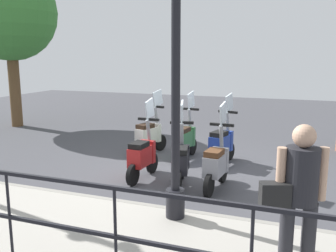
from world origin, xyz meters
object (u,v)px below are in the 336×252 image
at_px(scooter_far_0, 222,143).
at_px(scooter_far_2, 149,134).
at_px(pedestrian_with_bag, 298,192).
at_px(scooter_far_1, 185,139).
at_px(tree_large, 9,14).
at_px(scooter_near_2, 143,155).
at_px(scooter_near_0, 216,163).
at_px(lamp_post_near, 176,74).
at_px(scooter_near_1, 181,160).

relative_size(scooter_far_0, scooter_far_2, 1.00).
xyz_separation_m(pedestrian_with_bag, scooter_far_1, (4.34, 2.53, -0.60)).
xyz_separation_m(pedestrian_with_bag, tree_large, (6.23, 9.06, 2.57)).
bearing_deg(tree_large, scooter_near_2, -119.56).
relative_size(tree_large, scooter_near_2, 3.37).
relative_size(tree_large, scooter_far_2, 3.37).
bearing_deg(scooter_far_1, scooter_near_0, -139.66).
bearing_deg(scooter_far_2, scooter_far_0, -80.92).
bearing_deg(scooter_near_0, scooter_far_1, 37.79).
distance_m(tree_large, scooter_far_1, 7.49).
height_order(pedestrian_with_bag, scooter_near_0, pedestrian_with_bag).
relative_size(pedestrian_with_bag, scooter_far_0, 1.03).
bearing_deg(pedestrian_with_bag, lamp_post_near, 37.35).
height_order(scooter_near_2, scooter_far_2, same).
xyz_separation_m(lamp_post_near, pedestrian_with_bag, (-1.00, -1.60, -1.04)).
xyz_separation_m(scooter_near_2, scooter_far_1, (1.63, -0.33, 0.00)).
xyz_separation_m(scooter_near_1, scooter_far_2, (1.86, 1.41, 0.00)).
height_order(scooter_near_2, scooter_far_0, same).
bearing_deg(scooter_far_1, pedestrian_with_bag, -143.11).
height_order(lamp_post_near, scooter_near_1, lamp_post_near).
relative_size(pedestrian_with_bag, scooter_near_1, 1.03).
relative_size(scooter_near_2, scooter_far_1, 1.00).
distance_m(lamp_post_near, scooter_near_1, 2.34).
bearing_deg(lamp_post_near, scooter_far_0, 0.89).
height_order(scooter_near_0, scooter_far_0, same).
bearing_deg(scooter_near_2, scooter_far_2, 21.81).
bearing_deg(scooter_near_1, lamp_post_near, -178.59).
xyz_separation_m(scooter_near_0, scooter_near_1, (-0.04, 0.65, 0.00)).
height_order(pedestrian_with_bag, scooter_far_1, pedestrian_with_bag).
relative_size(scooter_near_1, scooter_near_2, 1.00).
height_order(tree_large, scooter_far_1, tree_large).
relative_size(scooter_near_0, scooter_far_0, 1.00).
distance_m(pedestrian_with_bag, scooter_near_1, 3.37).
distance_m(lamp_post_near, pedestrian_with_bag, 2.15).
bearing_deg(tree_large, scooter_near_0, -115.09).
relative_size(scooter_near_1, scooter_far_2, 1.00).
height_order(pedestrian_with_bag, scooter_near_2, pedestrian_with_bag).
bearing_deg(pedestrian_with_bag, scooter_near_2, 25.84).
xyz_separation_m(scooter_near_2, scooter_far_2, (1.75, 0.61, 0.00)).
bearing_deg(scooter_near_2, scooter_far_0, -36.50).
bearing_deg(scooter_near_0, lamp_post_near, 177.30).
bearing_deg(scooter_far_2, lamp_post_near, -134.66).
bearing_deg(scooter_far_2, scooter_near_2, -143.87).
xyz_separation_m(pedestrian_with_bag, scooter_far_0, (4.21, 1.65, -0.60)).
bearing_deg(scooter_near_1, tree_large, 48.10).
xyz_separation_m(scooter_near_0, scooter_far_2, (1.82, 2.07, 0.00)).
xyz_separation_m(scooter_near_1, scooter_far_1, (1.74, 0.48, 0.00)).
distance_m(scooter_near_0, scooter_far_0, 1.58).
bearing_deg(scooter_near_2, tree_large, 63.06).
distance_m(scooter_near_0, scooter_far_1, 2.04).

